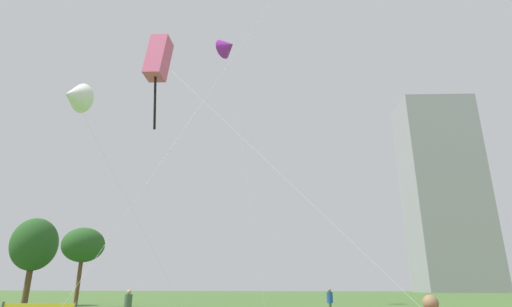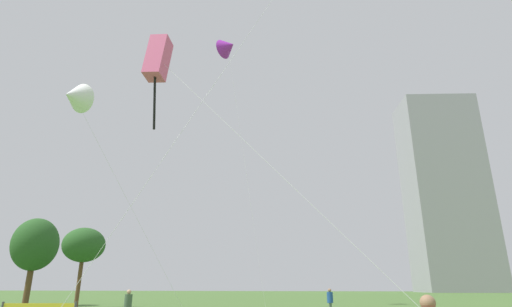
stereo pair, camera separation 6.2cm
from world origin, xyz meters
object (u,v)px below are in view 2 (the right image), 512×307
(park_tree_0, at_px, (35,245))
(kite_flying_1, at_px, (158,59))
(distant_highrise_0, at_px, (445,191))
(park_tree_1, at_px, (84,245))
(kite_flying_0, at_px, (228,47))
(person_standing_0, at_px, (128,305))
(kite_flying_2, at_px, (74,96))
(person_standing_2, at_px, (330,300))

(park_tree_0, bearing_deg, kite_flying_1, -45.44)
(park_tree_0, xyz_separation_m, distant_highrise_0, (65.48, 92.27, 23.88))
(kite_flying_1, xyz_separation_m, park_tree_1, (-14.30, 18.83, -5.76))
(park_tree_0, height_order, distant_highrise_0, distant_highrise_0)
(kite_flying_0, xyz_separation_m, park_tree_0, (-18.27, -2.42, -21.99))
(distant_highrise_0, bearing_deg, park_tree_0, -133.14)
(distant_highrise_0, bearing_deg, park_tree_1, -129.36)
(person_standing_0, height_order, kite_flying_1, kite_flying_1)
(kite_flying_1, height_order, park_tree_1, kite_flying_1)
(park_tree_0, bearing_deg, kite_flying_0, 7.56)
(person_standing_0, relative_size, kite_flying_1, 0.14)
(kite_flying_1, xyz_separation_m, distant_highrise_0, (44.16, 113.92, 18.56))
(kite_flying_0, bearing_deg, kite_flying_2, -112.29)
(kite_flying_1, distance_m, distant_highrise_0, 123.58)
(park_tree_0, bearing_deg, person_standing_0, -41.76)
(person_standing_0, distance_m, person_standing_2, 12.20)
(kite_flying_2, bearing_deg, kite_flying_0, 67.71)
(person_standing_0, distance_m, kite_flying_2, 14.95)
(person_standing_0, height_order, distant_highrise_0, distant_highrise_0)
(kite_flying_0, relative_size, park_tree_1, 4.29)
(park_tree_0, relative_size, park_tree_1, 1.22)
(person_standing_2, height_order, kite_flying_1, kite_flying_1)
(kite_flying_1, relative_size, distant_highrise_0, 0.20)
(kite_flying_1, xyz_separation_m, park_tree_0, (-21.32, 21.65, -5.33))
(person_standing_2, height_order, kite_flying_2, kite_flying_2)
(person_standing_2, distance_m, park_tree_1, 22.32)
(park_tree_1, bearing_deg, kite_flying_2, -66.48)
(kite_flying_1, relative_size, kite_flying_2, 0.79)
(person_standing_0, bearing_deg, person_standing_2, 85.64)
(park_tree_0, distance_m, distant_highrise_0, 115.63)
(park_tree_1, bearing_deg, distant_highrise_0, 58.42)
(kite_flying_1, height_order, park_tree_0, kite_flying_1)
(kite_flying_2, distance_m, park_tree_1, 14.68)
(person_standing_0, xyz_separation_m, park_tree_0, (-18.45, 16.47, 4.67))
(kite_flying_0, height_order, distant_highrise_0, distant_highrise_0)
(kite_flying_0, distance_m, park_tree_0, 28.69)
(person_standing_0, relative_size, kite_flying_2, 0.11)
(kite_flying_1, relative_size, park_tree_1, 1.79)
(kite_flying_0, xyz_separation_m, kite_flying_1, (3.05, -24.07, -16.66))
(person_standing_0, relative_size, distant_highrise_0, 0.03)
(person_standing_2, relative_size, kite_flying_2, 0.11)
(kite_flying_2, bearing_deg, distant_highrise_0, 63.07)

